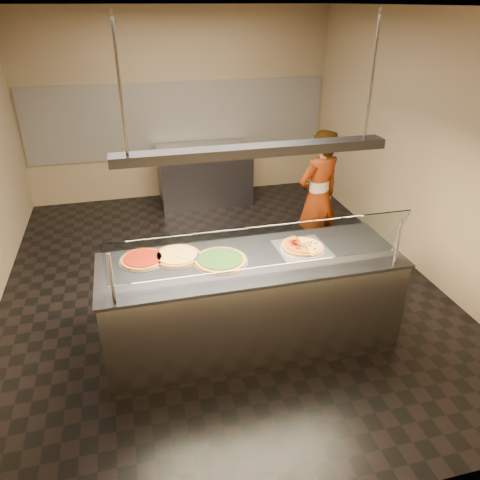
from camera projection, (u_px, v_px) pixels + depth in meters
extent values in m
cube|color=black|center=(219.00, 281.00, 5.71)|extent=(5.00, 6.00, 0.02)
cube|color=silver|center=(212.00, 5.00, 4.33)|extent=(5.00, 6.00, 0.02)
cube|color=#9D8765|center=(179.00, 107.00, 7.61)|extent=(5.00, 0.02, 3.00)
cube|color=#9D8765|center=(332.00, 335.00, 2.42)|extent=(5.00, 0.02, 3.00)
cube|color=#9D8765|center=(422.00, 146.00, 5.57)|extent=(0.02, 6.00, 3.00)
cube|color=silver|center=(180.00, 119.00, 7.68)|extent=(4.90, 0.02, 1.20)
cube|color=#B7B7BC|center=(251.00, 302.00, 4.51)|extent=(2.75, 0.90, 0.90)
cube|color=#424248|center=(251.00, 261.00, 4.29)|extent=(2.79, 0.94, 0.03)
cylinder|color=#B7B7BC|center=(111.00, 279.00, 3.57)|extent=(0.03, 0.03, 0.44)
cylinder|color=#B7B7BC|center=(398.00, 242.00, 4.11)|extent=(0.03, 0.03, 0.44)
cube|color=white|center=(263.00, 247.00, 3.86)|extent=(2.55, 0.18, 0.47)
cube|color=silver|center=(302.00, 248.00, 4.47)|extent=(0.49, 0.49, 0.01)
cylinder|color=silver|center=(302.00, 248.00, 4.47)|extent=(0.42, 0.42, 0.01)
cylinder|color=#690B03|center=(297.00, 240.00, 4.50)|extent=(0.06, 0.06, 0.01)
cylinder|color=#690B03|center=(293.00, 240.00, 4.50)|extent=(0.06, 0.06, 0.01)
cylinder|color=#690B03|center=(292.00, 241.00, 4.48)|extent=(0.06, 0.06, 0.01)
cylinder|color=#690B03|center=(295.00, 243.00, 4.45)|extent=(0.06, 0.06, 0.01)
cylinder|color=#690B03|center=(293.00, 244.00, 4.43)|extent=(0.06, 0.06, 0.01)
cylinder|color=#690B03|center=(297.00, 244.00, 4.43)|extent=(0.06, 0.06, 0.01)
cylinder|color=#690B03|center=(300.00, 245.00, 4.42)|extent=(0.06, 0.06, 0.01)
cylinder|color=#690B03|center=(298.00, 247.00, 4.37)|extent=(0.06, 0.06, 0.01)
cube|color=#19590F|center=(297.00, 237.00, 4.55)|extent=(0.02, 0.02, 0.01)
cube|color=#19590F|center=(292.00, 240.00, 4.51)|extent=(0.01, 0.02, 0.01)
cube|color=#19590F|center=(291.00, 241.00, 4.49)|extent=(0.02, 0.02, 0.01)
cube|color=#19590F|center=(297.00, 243.00, 4.45)|extent=(0.02, 0.02, 0.01)
cube|color=#19590F|center=(298.00, 244.00, 4.43)|extent=(0.02, 0.02, 0.01)
cube|color=#19590F|center=(299.00, 244.00, 4.42)|extent=(0.02, 0.02, 0.01)
cube|color=#19590F|center=(301.00, 245.00, 4.41)|extent=(0.02, 0.02, 0.01)
cube|color=#19590F|center=(303.00, 246.00, 4.39)|extent=(0.02, 0.01, 0.01)
sphere|color=#513014|center=(307.00, 249.00, 4.39)|extent=(0.03, 0.03, 0.03)
sphere|color=#513014|center=(307.00, 248.00, 4.40)|extent=(0.03, 0.03, 0.03)
sphere|color=#513014|center=(305.00, 246.00, 4.43)|extent=(0.03, 0.03, 0.03)
sphere|color=#513014|center=(315.00, 249.00, 4.39)|extent=(0.03, 0.03, 0.03)
sphere|color=#513014|center=(305.00, 245.00, 4.45)|extent=(0.03, 0.03, 0.03)
sphere|color=#513014|center=(310.00, 245.00, 4.45)|extent=(0.03, 0.03, 0.03)
sphere|color=#513014|center=(316.00, 243.00, 4.49)|extent=(0.03, 0.03, 0.03)
sphere|color=#513014|center=(311.00, 243.00, 4.50)|extent=(0.03, 0.03, 0.03)
sphere|color=#513014|center=(307.00, 243.00, 4.49)|extent=(0.03, 0.03, 0.03)
sphere|color=#513014|center=(304.00, 244.00, 4.48)|extent=(0.03, 0.03, 0.03)
cylinder|color=silver|center=(220.00, 261.00, 4.26)|extent=(0.50, 0.50, 0.01)
cylinder|color=#A05821|center=(220.00, 260.00, 4.25)|extent=(0.47, 0.47, 0.02)
cylinder|color=black|center=(220.00, 258.00, 4.24)|extent=(0.41, 0.41, 0.01)
cylinder|color=silver|center=(177.00, 256.00, 4.33)|extent=(0.46, 0.46, 0.01)
cylinder|color=#A05821|center=(177.00, 255.00, 4.32)|extent=(0.43, 0.43, 0.02)
cylinder|color=gold|center=(177.00, 254.00, 4.32)|extent=(0.37, 0.37, 0.01)
cylinder|color=silver|center=(143.00, 260.00, 4.27)|extent=(0.43, 0.43, 0.01)
cylinder|color=#A05821|center=(143.00, 259.00, 4.27)|extent=(0.40, 0.40, 0.02)
cylinder|color=#660903|center=(143.00, 257.00, 4.26)|extent=(0.35, 0.35, 0.01)
cube|color=#B7B7BC|center=(197.00, 257.00, 4.27)|extent=(0.17, 0.17, 0.00)
cylinder|color=tan|center=(182.00, 257.00, 4.26)|extent=(0.11, 0.12, 0.02)
cube|color=#424248|center=(205.00, 176.00, 7.76)|extent=(1.49, 0.70, 0.90)
cube|color=#B7B7BC|center=(204.00, 148.00, 7.55)|extent=(1.53, 0.74, 0.03)
imported|color=#36333E|center=(318.00, 198.00, 5.82)|extent=(0.72, 0.59, 1.71)
cube|color=#424248|center=(253.00, 151.00, 3.82)|extent=(2.30, 0.18, 0.08)
cylinder|color=#B7B7BC|center=(120.00, 86.00, 3.35)|extent=(0.02, 0.02, 1.01)
cylinder|color=#B7B7BC|center=(372.00, 76.00, 3.79)|extent=(0.02, 0.02, 1.01)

